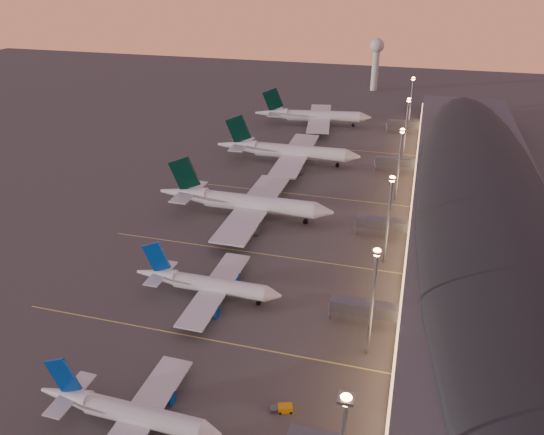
% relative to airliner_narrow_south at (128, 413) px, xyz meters
% --- Properties ---
extents(ground, '(700.00, 700.00, 0.00)m').
position_rel_airliner_narrow_south_xyz_m(ground, '(3.06, 31.69, -3.33)').
color(ground, '#44423F').
extents(airliner_narrow_south, '(35.98, 32.02, 12.90)m').
position_rel_airliner_narrow_south_xyz_m(airliner_narrow_south, '(0.00, 0.00, 0.00)').
color(airliner_narrow_south, silver).
rests_on(airliner_narrow_south, ground).
extents(airliner_narrow_north, '(38.32, 34.06, 13.75)m').
position_rel_airliner_narrow_south_xyz_m(airliner_narrow_north, '(-1.98, 42.38, 0.22)').
color(airliner_narrow_north, silver).
rests_on(airliner_narrow_north, ground).
extents(airliner_wide_near, '(59.26, 53.71, 19.03)m').
position_rel_airliner_narrow_south_xyz_m(airliner_wide_near, '(-7.84, 89.15, 1.57)').
color(airliner_wide_near, silver).
rests_on(airliner_wide_near, ground).
extents(airliner_wide_mid, '(60.39, 54.94, 19.35)m').
position_rel_airliner_narrow_south_xyz_m(airliner_wide_mid, '(-6.89, 142.74, 1.65)').
color(airliner_wide_mid, silver).
rests_on(airliner_wide_mid, ground).
extents(airliner_wide_far, '(59.03, 54.37, 18.92)m').
position_rel_airliner_narrow_south_xyz_m(airliner_wide_far, '(-8.17, 200.29, 1.54)').
color(airliner_wide_far, silver).
rests_on(airliner_wide_far, ground).
extents(terminal_building, '(56.35, 255.00, 17.46)m').
position_rel_airliner_narrow_south_xyz_m(terminal_building, '(64.89, 104.16, 5.45)').
color(terminal_building, '#4B4C50').
rests_on(terminal_building, ground).
extents(light_masts, '(2.20, 217.20, 25.90)m').
position_rel_airliner_narrow_south_xyz_m(light_masts, '(39.06, 96.69, 14.22)').
color(light_masts, gray).
rests_on(light_masts, ground).
extents(radar_tower, '(9.00, 9.00, 32.50)m').
position_rel_airliner_narrow_south_xyz_m(radar_tower, '(13.06, 291.69, 18.54)').
color(radar_tower, silver).
rests_on(radar_tower, ground).
extents(lane_markings, '(90.00, 180.36, 0.00)m').
position_rel_airliner_narrow_south_xyz_m(lane_markings, '(3.06, 71.69, -3.33)').
color(lane_markings, '#D8C659').
rests_on(lane_markings, ground).
extents(baggage_tug_b, '(4.47, 2.92, 1.24)m').
position_rel_airliner_narrow_south_xyz_m(baggage_tug_b, '(25.63, 11.05, -2.77)').
color(baggage_tug_b, orange).
rests_on(baggage_tug_b, ground).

